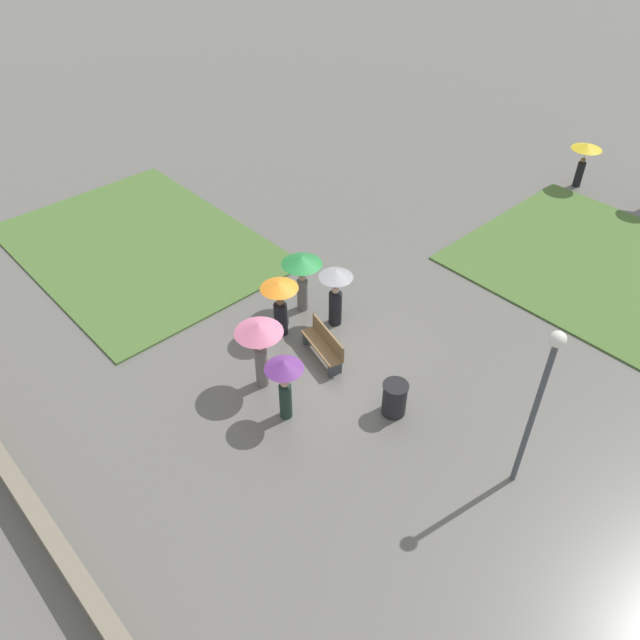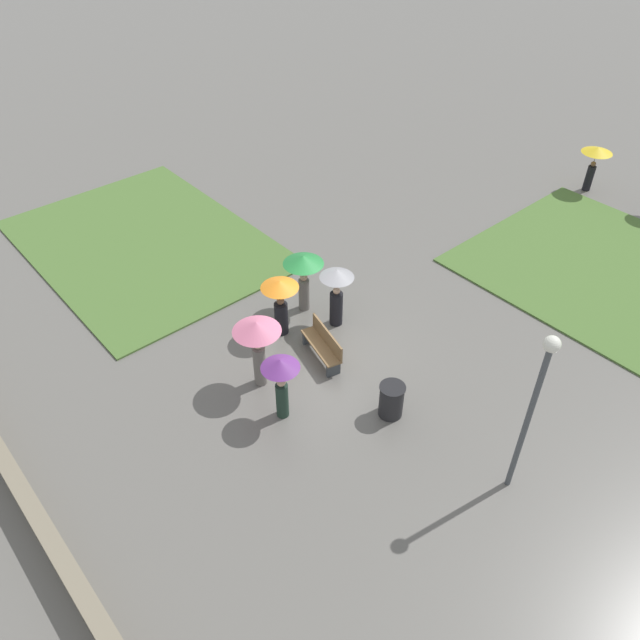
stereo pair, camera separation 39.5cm
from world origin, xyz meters
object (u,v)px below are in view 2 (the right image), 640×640
at_px(lamp_post, 535,397).
at_px(crowd_person_purple, 281,376).
at_px(trash_bin, 391,400).
at_px(crowd_person_grey, 337,287).
at_px(lone_walker_far_path, 595,157).
at_px(crowd_person_pink, 257,336).
at_px(park_bench, 323,344).
at_px(crowd_person_orange, 280,298).
at_px(crowd_person_green, 303,268).

bearing_deg(lamp_post, crowd_person_purple, -152.67).
height_order(trash_bin, crowd_person_grey, crowd_person_grey).
distance_m(lamp_post, lone_walker_far_path, 14.65).
xyz_separation_m(crowd_person_pink, lone_walker_far_path, (-0.10, 15.46, -0.21)).
bearing_deg(lamp_post, park_bench, -175.96).
bearing_deg(lamp_post, crowd_person_orange, -175.32).
relative_size(trash_bin, crowd_person_grey, 0.50).
relative_size(crowd_person_pink, crowd_person_orange, 1.13).
xyz_separation_m(park_bench, crowd_person_grey, (-0.84, 1.21, 0.79)).
bearing_deg(crowd_person_green, lone_walker_far_path, 119.72).
xyz_separation_m(lamp_post, trash_bin, (-3.07, -0.48, -2.27)).
bearing_deg(trash_bin, crowd_person_purple, -130.31).
bearing_deg(crowd_person_grey, park_bench, -79.32).
height_order(park_bench, crowd_person_purple, crowd_person_purple).
relative_size(park_bench, crowd_person_green, 0.91).
distance_m(crowd_person_green, crowd_person_purple, 4.13).
bearing_deg(lone_walker_far_path, trash_bin, -172.54).
relative_size(crowd_person_green, lone_walker_far_path, 1.06).
bearing_deg(crowd_person_pink, crowd_person_green, -132.84).
height_order(crowd_person_orange, lone_walker_far_path, crowd_person_orange).
bearing_deg(lone_walker_far_path, crowd_person_pink, 175.57).
bearing_deg(crowd_person_pink, crowd_person_orange, -126.49).
xyz_separation_m(trash_bin, crowd_person_green, (-4.48, 1.05, 0.95)).
relative_size(crowd_person_pink, crowd_person_grey, 1.08).
bearing_deg(crowd_person_pink, crowd_person_purple, 95.30).
bearing_deg(park_bench, crowd_person_green, 167.95).
distance_m(crowd_person_orange, crowd_person_grey, 1.56).
distance_m(crowd_person_orange, lone_walker_far_path, 13.90).
height_order(trash_bin, crowd_person_green, crowd_person_green).
distance_m(lamp_post, crowd_person_purple, 5.52).
bearing_deg(lamp_post, crowd_person_grey, 172.84).
height_order(crowd_person_pink, crowd_person_grey, crowd_person_pink).
bearing_deg(trash_bin, park_bench, 178.11).
bearing_deg(crowd_person_green, trash_bin, 23.29).
relative_size(trash_bin, crowd_person_green, 0.50).
bearing_deg(lone_walker_far_path, crowd_person_orange, 170.72).
xyz_separation_m(park_bench, crowd_person_purple, (0.87, -2.05, 0.84)).
bearing_deg(lone_walker_far_path, lamp_post, -160.26).
height_order(crowd_person_green, crowd_person_purple, crowd_person_green).
xyz_separation_m(trash_bin, crowd_person_orange, (-4.07, -0.10, 0.74)).
relative_size(trash_bin, lone_walker_far_path, 0.53).
xyz_separation_m(crowd_person_pink, crowd_person_orange, (-1.19, 1.61, -0.35)).
height_order(crowd_person_purple, lone_walker_far_path, crowd_person_purple).
bearing_deg(crowd_person_purple, crowd_person_pink, -42.58).
xyz_separation_m(lamp_post, crowd_person_green, (-7.55, 0.57, -1.32)).
height_order(crowd_person_pink, crowd_person_purple, crowd_person_pink).
relative_size(lamp_post, trash_bin, 4.62).
bearing_deg(crowd_person_purple, crowd_person_green, -77.74).
distance_m(crowd_person_pink, crowd_person_grey, 3.06).
bearing_deg(crowd_person_orange, park_bench, 111.29).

